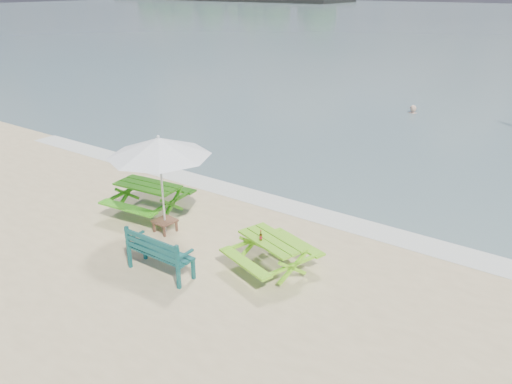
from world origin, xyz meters
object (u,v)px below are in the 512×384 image
Objects in this scene: picnic_table_left at (149,199)px; swimmer at (411,123)px; patio_umbrella at (159,147)px; beer_bottle at (261,237)px; side_table at (165,225)px; picnic_table_right at (272,255)px; park_bench at (161,261)px.

swimmer is (1.96, 15.11, -0.89)m from picnic_table_left.
swimmer is at bearing 82.61° from picnic_table_left.
picnic_table_left is 15.26m from swimmer.
beer_bottle is at bearing -2.35° from patio_umbrella.
beer_bottle reaches higher than picnic_table_left.
beer_bottle reaches higher than side_table.
patio_umbrella reaches higher than picnic_table_right.
patio_umbrella is 3.28m from beer_bottle.
park_bench is at bearing -141.36° from picnic_table_right.
park_bench is at bearing -47.61° from patio_umbrella.
beer_bottle is 0.14× the size of swimmer.
beer_bottle is at bearing -9.23° from picnic_table_left.
patio_umbrella is 1.55× the size of swimmer.
swimmer is (0.84, 15.65, -2.69)m from patio_umbrella.
side_table is 15.69m from swimmer.
patio_umbrella is at bearing -25.89° from picnic_table_left.
picnic_table_left is 4.16m from beer_bottle.
picnic_table_right is 8.99× the size of beer_bottle.
picnic_table_right is 1.35× the size of park_bench.
patio_umbrella is at bearing 132.39° from park_bench.
beer_bottle is (-0.17, -0.17, 0.46)m from picnic_table_right.
side_table is 0.20× the size of patio_umbrella.
picnic_table_right is at bearing 45.12° from beer_bottle.
beer_bottle reaches higher than park_bench.
picnic_table_left is 3.11m from park_bench.
beer_bottle is (4.09, -0.66, 0.41)m from picnic_table_left.
side_table is (1.12, -0.54, -0.23)m from picnic_table_left.
picnic_table_left is at bearing 173.44° from picnic_table_right.
picnic_table_right is at bearing 38.64° from park_bench.
picnic_table_left reaches higher than swimmer.
picnic_table_right is at bearing -81.61° from swimmer.
side_table is at bearing -93.08° from swimmer.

